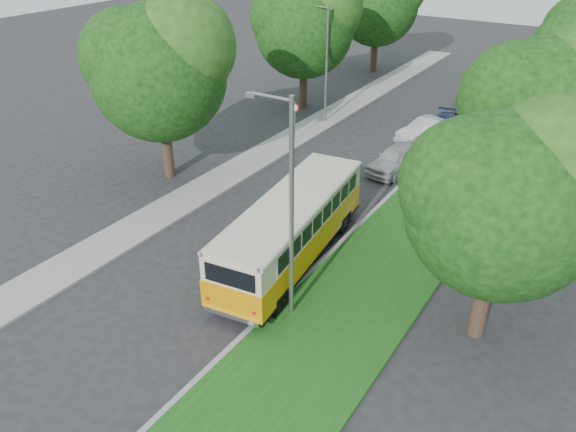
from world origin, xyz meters
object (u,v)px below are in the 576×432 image
Objects in this scene: vintage_bus at (292,230)px; car_silver at (397,158)px; car_blue at (444,127)px; car_grey at (470,103)px; lamppost_far at (325,61)px; car_white at (426,130)px; lamppost_near at (289,206)px.

car_silver is at bearing 82.66° from vintage_bus.
vintage_bus is 2.26× the size of car_blue.
car_blue is (0.54, 17.23, -0.81)m from vintage_bus.
car_blue is 5.75m from car_grey.
car_blue is at bearing 12.49° from lamppost_far.
vintage_bus reaches higher than car_silver.
car_silver is 1.05× the size of car_white.
car_silver is 6.58m from car_blue.
car_white is 7.20m from car_grey.
vintage_bus reaches higher than car_blue.
car_silver reaches higher than car_white.
lamppost_far is (-8.91, 18.50, -0.25)m from lamppost_near.
car_white is at bearing 101.13° from car_silver.
car_blue is 0.97× the size of car_grey.
car_grey is at bearing 81.02° from car_blue.
lamppost_near is 20.59m from car_blue.
vintage_bus is at bearing -106.65° from car_grey.
vintage_bus is 2.22× the size of car_silver.
vintage_bus is 10.69m from car_silver.
car_silver is 12.32m from car_grey.
car_grey is (-1.21, 25.96, -3.76)m from lamppost_near.
car_silver is at bearing 96.68° from lamppost_near.
car_blue is at bearing 93.42° from lamppost_near.
lamppost_near reaches higher than car_white.
vintage_bus is 17.26m from car_blue.
lamppost_near reaches higher than car_silver.
car_silver is (-1.60, 13.64, -3.63)m from lamppost_near.
vintage_bus is at bearing -100.77° from car_blue.
vintage_bus is 23.00m from car_grey.
car_blue is (0.66, 1.41, -0.06)m from car_white.
car_blue is at bearing 94.69° from car_silver.
car_grey is at bearing 106.19° from car_white.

